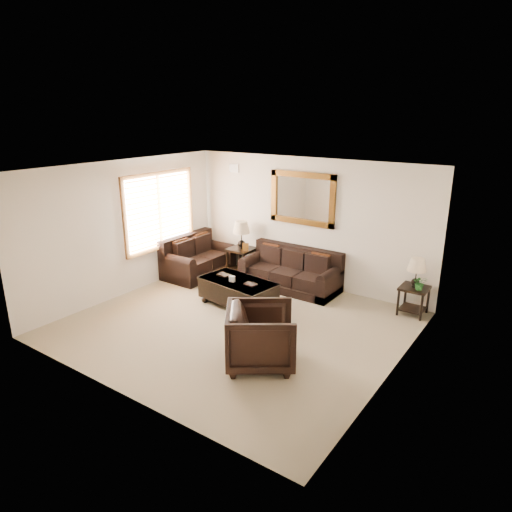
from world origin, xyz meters
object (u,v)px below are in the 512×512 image
Objects in this scene: armchair at (261,334)px; loveseat at (197,260)px; coffee_table at (238,290)px; sofa at (291,274)px; end_table_right at (416,278)px; end_table_left at (242,240)px.

loveseat is at bearing 19.85° from armchair.
loveseat is 1.02× the size of coffee_table.
loveseat is (-2.20, -0.52, 0.02)m from sofa.
end_table_right is at bearing -82.20° from loveseat.
end_table_left is 1.24× the size of armchair.
sofa is at bearing -12.52° from armchair.
armchair is at bearing -67.48° from sofa.
sofa is 1.67× the size of end_table_left.
end_table_right reaches higher than armchair.
end_table_left is at bearing -53.80° from loveseat.
end_table_right is (2.52, 0.12, 0.40)m from sofa.
end_table_left is 3.89m from end_table_right.
end_table_left reaches higher than armchair.
armchair is (-1.31, -3.04, -0.21)m from end_table_right.
loveseat reaches higher than coffee_table.
armchair is at bearing -113.35° from end_table_right.
sofa is 2.08× the size of armchair.
armchair reaches higher than coffee_table.
coffee_table is 1.57× the size of armchair.
end_table_right reaches higher than loveseat.
loveseat is 4.77m from end_table_right.
end_table_right is 1.08× the size of armchair.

